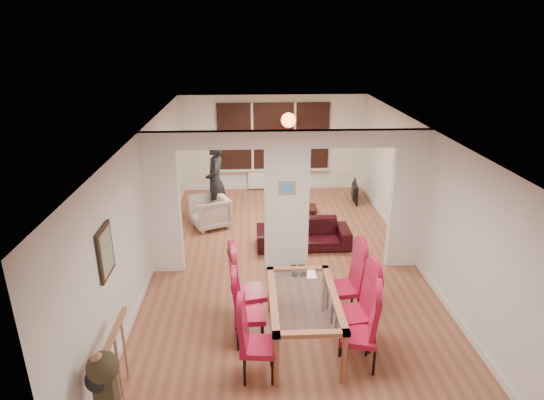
{
  "coord_description": "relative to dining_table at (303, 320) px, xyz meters",
  "views": [
    {
      "loc": [
        -0.64,
        -7.58,
        4.21
      ],
      "look_at": [
        -0.23,
        0.6,
        1.12
      ],
      "focal_mm": 30.0,
      "sensor_mm": 36.0,
      "label": 1
    }
  ],
  "objects": [
    {
      "name": "floor",
      "position": [
        -0.06,
        2.26,
        -0.39
      ],
      "size": [
        5.0,
        9.0,
        0.01
      ],
      "primitive_type": "cube",
      "color": "#91543A",
      "rests_on": "ground"
    },
    {
      "name": "room_walls",
      "position": [
        -0.06,
        2.26,
        0.91
      ],
      "size": [
        5.0,
        9.0,
        2.6
      ],
      "primitive_type": null,
      "color": "silver",
      "rests_on": "floor"
    },
    {
      "name": "divider_wall",
      "position": [
        -0.06,
        2.26,
        0.91
      ],
      "size": [
        5.0,
        0.18,
        2.6
      ],
      "primitive_type": "cube",
      "color": "white",
      "rests_on": "floor"
    },
    {
      "name": "bay_window_blinds",
      "position": [
        -0.06,
        6.7,
        1.11
      ],
      "size": [
        3.0,
        0.08,
        1.8
      ],
      "primitive_type": "cube",
      "color": "black",
      "rests_on": "room_walls"
    },
    {
      "name": "radiator",
      "position": [
        -0.06,
        6.66,
        -0.09
      ],
      "size": [
        1.4,
        0.08,
        0.5
      ],
      "primitive_type": "cube",
      "color": "white",
      "rests_on": "floor"
    },
    {
      "name": "pendant_light",
      "position": [
        0.24,
        5.56,
        1.76
      ],
      "size": [
        0.36,
        0.36,
        0.36
      ],
      "primitive_type": "sphere",
      "color": "orange",
      "rests_on": "room_walls"
    },
    {
      "name": "stair_newel",
      "position": [
        -2.31,
        -0.94,
        0.16
      ],
      "size": [
        0.4,
        1.2,
        1.1
      ],
      "primitive_type": null,
      "color": "#A16749",
      "rests_on": "floor"
    },
    {
      "name": "wall_poster",
      "position": [
        -2.53,
        -0.14,
        1.21
      ],
      "size": [
        0.04,
        0.52,
        0.67
      ],
      "primitive_type": "cube",
      "color": "gray",
      "rests_on": "room_walls"
    },
    {
      "name": "pillar_photo",
      "position": [
        -0.06,
        2.16,
        1.21
      ],
      "size": [
        0.3,
        0.03,
        0.25
      ],
      "primitive_type": "cube",
      "color": "#4C8CD8",
      "rests_on": "divider_wall"
    },
    {
      "name": "dining_table",
      "position": [
        0.0,
        0.0,
        0.0
      ],
      "size": [
        0.95,
        1.68,
        0.79
      ],
      "primitive_type": null,
      "color": "brown",
      "rests_on": "floor"
    },
    {
      "name": "dining_chair_la",
      "position": [
        -0.64,
        -0.61,
        0.14
      ],
      "size": [
        0.47,
        0.47,
        1.07
      ],
      "primitive_type": null,
      "rotation": [
        0.0,
        0.0,
        -0.1
      ],
      "color": "maroon",
      "rests_on": "floor"
    },
    {
      "name": "dining_chair_lb",
      "position": [
        -0.74,
        0.07,
        0.14
      ],
      "size": [
        0.45,
        0.45,
        1.07
      ],
      "primitive_type": null,
      "rotation": [
        0.0,
        0.0,
        0.05
      ],
      "color": "maroon",
      "rests_on": "floor"
    },
    {
      "name": "dining_chair_lc",
      "position": [
        -0.76,
        0.57,
        0.2
      ],
      "size": [
        0.56,
        0.56,
        1.18
      ],
      "primitive_type": null,
      "rotation": [
        0.0,
        0.0,
        0.2
      ],
      "color": "maroon",
      "rests_on": "floor"
    },
    {
      "name": "dining_chair_ra",
      "position": [
        0.66,
        -0.49,
        0.17
      ],
      "size": [
        0.54,
        0.54,
        1.12
      ],
      "primitive_type": null,
      "rotation": [
        0.0,
        0.0,
        -0.23
      ],
      "color": "maroon",
      "rests_on": "floor"
    },
    {
      "name": "dining_chair_rb",
      "position": [
        0.7,
        -0.06,
        0.2
      ],
      "size": [
        0.54,
        0.54,
        1.19
      ],
      "primitive_type": null,
      "rotation": [
        0.0,
        0.0,
        0.15
      ],
      "color": "maroon",
      "rests_on": "floor"
    },
    {
      "name": "dining_chair_rc",
      "position": [
        0.69,
        0.63,
        0.19
      ],
      "size": [
        0.53,
        0.53,
        1.18
      ],
      "primitive_type": null,
      "rotation": [
        0.0,
        0.0,
        0.14
      ],
      "color": "maroon",
      "rests_on": "floor"
    },
    {
      "name": "sofa",
      "position": [
        0.36,
        3.1,
        -0.12
      ],
      "size": [
        1.9,
        0.74,
        0.55
      ],
      "primitive_type": "imported",
      "rotation": [
        0.0,
        0.0,
        -0.0
      ],
      "color": "black",
      "rests_on": "floor"
    },
    {
      "name": "armchair",
      "position": [
        -1.63,
        4.21,
        -0.04
      ],
      "size": [
        1.01,
        1.02,
        0.71
      ],
      "primitive_type": "imported",
      "rotation": [
        0.0,
        0.0,
        -1.16
      ],
      "color": "#B8A99C",
      "rests_on": "floor"
    },
    {
      "name": "person",
      "position": [
        -1.5,
        4.63,
        0.54
      ],
      "size": [
        0.71,
        0.49,
        1.87
      ],
      "primitive_type": "imported",
      "rotation": [
        0.0,
        0.0,
        -1.51
      ],
      "color": "black",
      "rests_on": "floor"
    },
    {
      "name": "television",
      "position": [
        1.94,
        5.68,
        -0.15
      ],
      "size": [
        0.87,
        0.22,
        0.49
      ],
      "primitive_type": "imported",
      "rotation": [
        0.0,
        0.0,
        1.44
      ],
      "color": "black",
      "rests_on": "floor"
    },
    {
      "name": "coffee_table",
      "position": [
        0.36,
        4.71,
        -0.28
      ],
      "size": [
        1.1,
        0.78,
        0.23
      ],
      "primitive_type": null,
      "rotation": [
        0.0,
        0.0,
        -0.32
      ],
      "color": "black",
      "rests_on": "floor"
    },
    {
      "name": "bottle",
      "position": [
        0.36,
        4.71,
        -0.03
      ],
      "size": [
        0.07,
        0.07,
        0.27
      ],
      "primitive_type": "cylinder",
      "color": "#143F19",
      "rests_on": "coffee_table"
    },
    {
      "name": "bowl",
      "position": [
        0.16,
        4.65,
        -0.14
      ],
      "size": [
        0.23,
        0.23,
        0.06
      ],
      "primitive_type": "imported",
      "color": "black",
      "rests_on": "coffee_table"
    },
    {
      "name": "shoes",
      "position": [
        0.15,
        1.98,
        -0.34
      ],
      "size": [
        0.26,
        0.28,
        0.11
      ],
      "primitive_type": null,
      "color": "black",
      "rests_on": "floor"
    }
  ]
}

